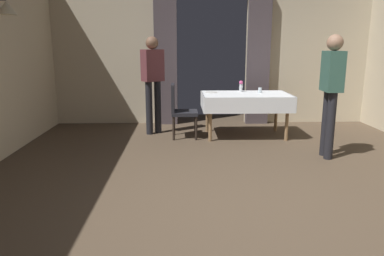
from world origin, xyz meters
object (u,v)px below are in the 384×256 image
Objects in this scene: person_diner_standing_aside at (153,77)px; dining_table_mid at (246,99)px; plate_mid_c at (211,92)px; person_waiter_by_doorway at (331,86)px; glass_mid_b at (260,90)px; flower_vase_mid at (241,86)px; chair_mid_left at (180,108)px.

dining_table_mid is at bearing -8.12° from person_diner_standing_aside.
person_waiter_by_doorway reaches higher than plate_mid_c.
dining_table_mid is 0.30m from glass_mid_b.
glass_mid_b is 0.06× the size of person_waiter_by_doorway.
flower_vase_mid is at bearing 14.88° from plate_mid_c.
plate_mid_c is at bearing -165.12° from flower_vase_mid.
person_waiter_by_doorway reaches higher than flower_vase_mid.
dining_table_mid is 7.67× the size of flower_vase_mid.
dining_table_mid is at bearing -14.73° from plate_mid_c.
person_waiter_by_doorway is at bearing -30.51° from person_diner_standing_aside.
flower_vase_mid is 1.88m from person_waiter_by_doorway.
glass_mid_b is at bearing 14.38° from dining_table_mid.
chair_mid_left is 2.47m from person_waiter_by_doorway.
person_diner_standing_aside is at bearing -177.47° from flower_vase_mid.
person_waiter_by_doorway reaches higher than glass_mid_b.
person_diner_standing_aside is at bearing 174.99° from glass_mid_b.
chair_mid_left is at bearing -173.74° from glass_mid_b.
person_diner_standing_aside reaches higher than glass_mid_b.
glass_mid_b is 0.46× the size of plate_mid_c.
flower_vase_mid is at bearing 141.85° from glass_mid_b.
person_diner_standing_aside is (-1.03, 0.08, 0.27)m from plate_mid_c.
glass_mid_b is at bearing 6.26° from chair_mid_left.
person_waiter_by_doorway is (2.10, -1.20, 0.51)m from chair_mid_left.
plate_mid_c is 1.07m from person_diner_standing_aside.
person_diner_standing_aside is at bearing 175.77° from plate_mid_c.
flower_vase_mid is 1.59m from person_diner_standing_aside.
glass_mid_b is 1.90m from person_diner_standing_aside.
plate_mid_c is 2.13m from person_waiter_by_doorway.
flower_vase_mid is 2.02× the size of glass_mid_b.
chair_mid_left is at bearing -156.44° from plate_mid_c.
person_diner_standing_aside is (-2.58, 1.52, 0.00)m from person_waiter_by_doorway.
chair_mid_left is at bearing -175.63° from dining_table_mid.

